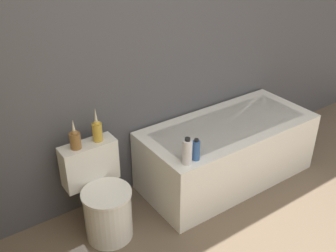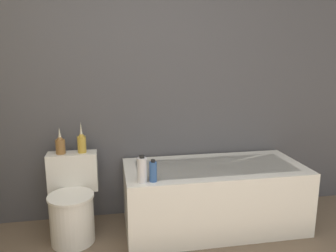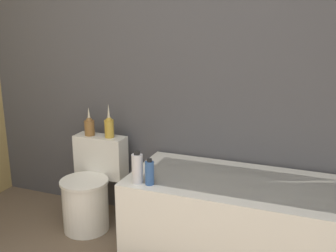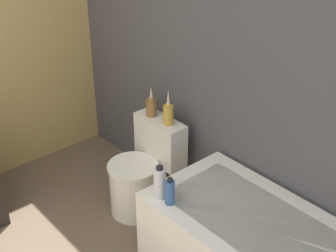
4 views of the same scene
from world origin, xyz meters
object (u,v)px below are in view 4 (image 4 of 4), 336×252
at_px(toilet, 142,173).
at_px(shampoo_bottle_short, 170,192).
at_px(shampoo_bottle_tall, 160,183).
at_px(vase_gold, 151,106).
at_px(vase_silver, 168,112).

height_order(toilet, shampoo_bottle_short, shampoo_bottle_short).
xyz_separation_m(toilet, shampoo_bottle_tall, (0.55, -0.30, 0.36)).
height_order(toilet, vase_gold, vase_gold).
bearing_deg(shampoo_bottle_tall, toilet, 151.96).
bearing_deg(toilet, vase_gold, 117.42).
relative_size(vase_gold, shampoo_bottle_tall, 1.08).
relative_size(vase_silver, shampoo_bottle_short, 1.54).
bearing_deg(shampoo_bottle_tall, vase_silver, 134.73).
distance_m(vase_gold, vase_silver, 0.18).
relative_size(toilet, vase_silver, 2.56).
distance_m(vase_silver, shampoo_bottle_short, 0.73).
bearing_deg(vase_gold, toilet, -62.58).
bearing_deg(vase_gold, shampoo_bottle_tall, -35.86).
distance_m(shampoo_bottle_tall, shampoo_bottle_short, 0.09).
xyz_separation_m(vase_gold, shampoo_bottle_tall, (0.64, -0.46, -0.10)).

